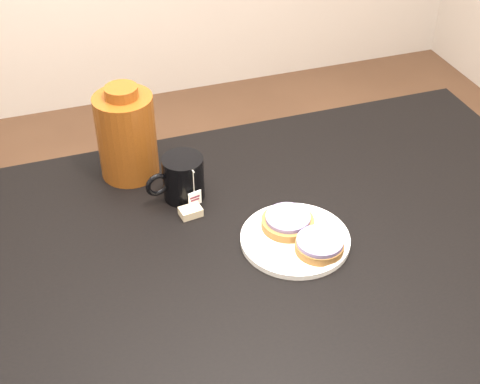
{
  "coord_description": "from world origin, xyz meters",
  "views": [
    {
      "loc": [
        -0.35,
        -0.9,
        1.64
      ],
      "look_at": [
        -0.01,
        0.12,
        0.81
      ],
      "focal_mm": 50.0,
      "sensor_mm": 36.0,
      "label": 1
    }
  ],
  "objects_px": {
    "bagel_package": "(126,135)",
    "teabag_pouch": "(191,212)",
    "table": "(262,280)",
    "plate": "(295,238)",
    "mug": "(182,178)",
    "bagel_back": "(288,222)",
    "bagel_front": "(320,245)"
  },
  "relations": [
    {
      "from": "bagel_package",
      "to": "teabag_pouch",
      "type": "bearing_deg",
      "value": -65.29
    },
    {
      "from": "table",
      "to": "bagel_package",
      "type": "relative_size",
      "value": 6.45
    },
    {
      "from": "plate",
      "to": "teabag_pouch",
      "type": "xyz_separation_m",
      "value": [
        -0.17,
        0.15,
        0.0
      ]
    },
    {
      "from": "mug",
      "to": "bagel_package",
      "type": "xyz_separation_m",
      "value": [
        -0.09,
        0.13,
        0.05
      ]
    },
    {
      "from": "table",
      "to": "bagel_package",
      "type": "bearing_deg",
      "value": 119.6
    },
    {
      "from": "mug",
      "to": "teabag_pouch",
      "type": "xyz_separation_m",
      "value": [
        -0.0,
        -0.07,
        -0.04
      ]
    },
    {
      "from": "table",
      "to": "bagel_back",
      "type": "xyz_separation_m",
      "value": [
        0.07,
        0.04,
        0.11
      ]
    },
    {
      "from": "bagel_back",
      "to": "bagel_front",
      "type": "bearing_deg",
      "value": -69.67
    },
    {
      "from": "table",
      "to": "bagel_package",
      "type": "xyz_separation_m",
      "value": [
        -0.19,
        0.34,
        0.18
      ]
    },
    {
      "from": "table",
      "to": "mug",
      "type": "bearing_deg",
      "value": 115.65
    },
    {
      "from": "bagel_front",
      "to": "mug",
      "type": "bearing_deg",
      "value": 127.56
    },
    {
      "from": "table",
      "to": "bagel_back",
      "type": "relative_size",
      "value": 12.25
    },
    {
      "from": "bagel_front",
      "to": "teabag_pouch",
      "type": "relative_size",
      "value": 2.73
    },
    {
      "from": "bagel_front",
      "to": "bagel_package",
      "type": "relative_size",
      "value": 0.56
    },
    {
      "from": "mug",
      "to": "bagel_back",
      "type": "bearing_deg",
      "value": -58.69
    },
    {
      "from": "table",
      "to": "bagel_package",
      "type": "distance_m",
      "value": 0.43
    },
    {
      "from": "table",
      "to": "mug",
      "type": "xyz_separation_m",
      "value": [
        -0.1,
        0.21,
        0.13
      ]
    },
    {
      "from": "bagel_back",
      "to": "plate",
      "type": "bearing_deg",
      "value": -86.18
    },
    {
      "from": "bagel_front",
      "to": "mug",
      "type": "xyz_separation_m",
      "value": [
        -0.2,
        0.26,
        0.02
      ]
    },
    {
      "from": "bagel_front",
      "to": "teabag_pouch",
      "type": "xyz_separation_m",
      "value": [
        -0.2,
        0.2,
        -0.02
      ]
    },
    {
      "from": "plate",
      "to": "bagel_back",
      "type": "relative_size",
      "value": 1.91
    },
    {
      "from": "plate",
      "to": "mug",
      "type": "xyz_separation_m",
      "value": [
        -0.17,
        0.21,
        0.04
      ]
    },
    {
      "from": "table",
      "to": "plate",
      "type": "height_order",
      "value": "plate"
    },
    {
      "from": "table",
      "to": "mug",
      "type": "distance_m",
      "value": 0.27
    },
    {
      "from": "mug",
      "to": "bagel_package",
      "type": "height_order",
      "value": "bagel_package"
    },
    {
      "from": "plate",
      "to": "bagel_package",
      "type": "relative_size",
      "value": 1.0
    },
    {
      "from": "table",
      "to": "plate",
      "type": "bearing_deg",
      "value": 1.84
    },
    {
      "from": "bagel_back",
      "to": "mug",
      "type": "bearing_deg",
      "value": 133.85
    },
    {
      "from": "mug",
      "to": "teabag_pouch",
      "type": "distance_m",
      "value": 0.08
    },
    {
      "from": "table",
      "to": "bagel_package",
      "type": "height_order",
      "value": "bagel_package"
    },
    {
      "from": "bagel_back",
      "to": "bagel_front",
      "type": "xyz_separation_m",
      "value": [
        0.03,
        -0.09,
        0.0
      ]
    },
    {
      "from": "table",
      "to": "teabag_pouch",
      "type": "xyz_separation_m",
      "value": [
        -0.11,
        0.15,
        0.09
      ]
    }
  ]
}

